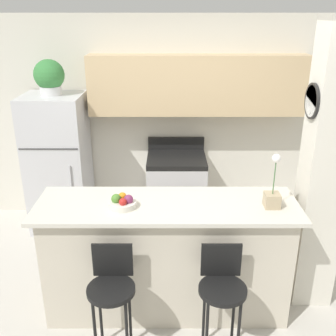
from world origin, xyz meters
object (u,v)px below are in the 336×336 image
(stove_range, at_px, (177,190))
(refrigerator, at_px, (60,163))
(bar_stool_left, at_px, (113,288))
(potted_plant_on_fridge, at_px, (50,77))
(orchid_vase, at_px, (274,194))
(bar_stool_right, at_px, (223,288))
(fruit_bowl, at_px, (123,202))

(stove_range, bearing_deg, refrigerator, -178.83)
(refrigerator, xyz_separation_m, bar_stool_left, (0.91, -2.06, -0.22))
(potted_plant_on_fridge, bearing_deg, orchid_vase, -36.27)
(bar_stool_left, height_order, bar_stool_right, same)
(refrigerator, distance_m, stove_range, 1.49)
(potted_plant_on_fridge, height_order, fruit_bowl, potted_plant_on_fridge)
(bar_stool_left, distance_m, fruit_bowl, 0.67)
(bar_stool_left, xyz_separation_m, orchid_vase, (1.27, 0.46, 0.57))
(refrigerator, xyz_separation_m, stove_range, (1.44, 0.03, -0.38))
(bar_stool_right, bearing_deg, stove_range, 98.27)
(refrigerator, height_order, stove_range, refrigerator)
(orchid_vase, bearing_deg, bar_stool_left, -160.27)
(stove_range, distance_m, potted_plant_on_fridge, 2.02)
(stove_range, height_order, orchid_vase, orchid_vase)
(stove_range, bearing_deg, bar_stool_left, -104.22)
(stove_range, height_order, potted_plant_on_fridge, potted_plant_on_fridge)
(stove_range, relative_size, bar_stool_right, 1.15)
(stove_range, distance_m, orchid_vase, 1.94)
(refrigerator, distance_m, bar_stool_right, 2.71)
(orchid_vase, xyz_separation_m, fruit_bowl, (-1.22, -0.00, -0.08))
(bar_stool_left, distance_m, bar_stool_right, 0.83)
(fruit_bowl, bearing_deg, potted_plant_on_fridge, 120.98)
(stove_range, xyz_separation_m, orchid_vase, (0.74, -1.63, 0.73))
(fruit_bowl, bearing_deg, orchid_vase, 0.17)
(bar_stool_right, distance_m, orchid_vase, 0.85)
(bar_stool_left, bearing_deg, orchid_vase, 19.73)
(refrigerator, distance_m, fruit_bowl, 1.89)
(refrigerator, distance_m, bar_stool_left, 2.26)
(stove_range, distance_m, bar_stool_right, 2.12)
(stove_range, bearing_deg, potted_plant_on_fridge, -178.83)
(refrigerator, bearing_deg, bar_stool_left, -66.13)
(bar_stool_left, bearing_deg, potted_plant_on_fridge, 113.87)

